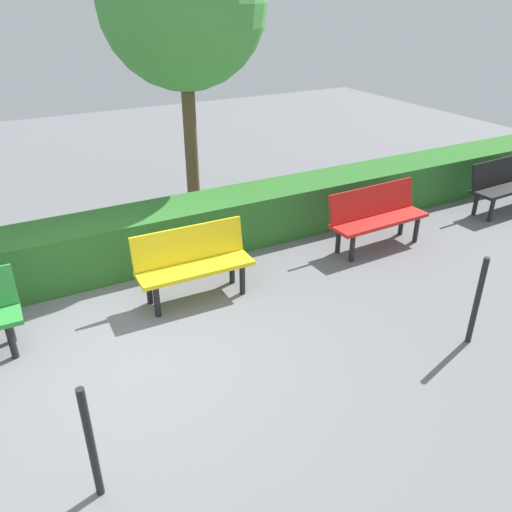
% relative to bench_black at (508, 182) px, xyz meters
% --- Properties ---
extents(ground_plane, '(23.75, 23.75, 0.00)m').
position_rel_bench_black_xyz_m(ground_plane, '(6.76, 0.80, -0.48)').
color(ground_plane, slate).
extents(bench_black, '(1.56, 0.53, 0.86)m').
position_rel_bench_black_xyz_m(bench_black, '(0.00, 0.00, 0.00)').
color(bench_black, black).
rests_on(bench_black, ground_plane).
extents(bench_red, '(1.52, 0.51, 0.86)m').
position_rel_bench_black_xyz_m(bench_red, '(2.81, 0.04, -0.00)').
color(bench_red, red).
rests_on(bench_red, ground_plane).
extents(bench_yellow, '(1.38, 0.49, 0.86)m').
position_rel_bench_black_xyz_m(bench_yellow, '(5.63, 0.09, -0.00)').
color(bench_yellow, yellow).
rests_on(bench_yellow, ground_plane).
extents(hedge_row, '(19.75, 0.80, 0.73)m').
position_rel_bench_black_xyz_m(hedge_row, '(5.53, -1.03, -0.12)').
color(hedge_row, '#2D6B28').
rests_on(hedge_row, ground_plane).
extents(tree_near, '(2.34, 2.34, 4.32)m').
position_rel_bench_black_xyz_m(tree_near, '(4.66, -2.27, 2.65)').
color(tree_near, brown).
rests_on(tree_near, ground_plane).
extents(railing_post_mid, '(0.06, 0.06, 1.00)m').
position_rel_bench_black_xyz_m(railing_post_mid, '(3.44, 2.33, 0.02)').
color(railing_post_mid, black).
rests_on(railing_post_mid, ground_plane).
extents(railing_post_far, '(0.06, 0.06, 1.00)m').
position_rel_bench_black_xyz_m(railing_post_far, '(7.31, 2.33, 0.02)').
color(railing_post_far, black).
rests_on(railing_post_far, ground_plane).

